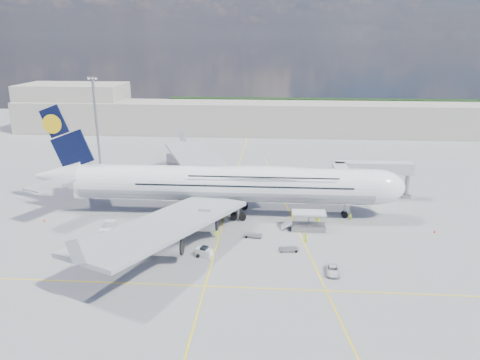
# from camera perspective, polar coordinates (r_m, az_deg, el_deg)

# --- Properties ---
(ground) EXTENTS (300.00, 300.00, 0.00)m
(ground) POSITION_cam_1_polar(r_m,az_deg,el_deg) (90.45, -2.46, -6.47)
(ground) COLOR gray
(ground) RESTS_ON ground
(taxi_line_main) EXTENTS (0.25, 220.00, 0.01)m
(taxi_line_main) POSITION_cam_1_polar(r_m,az_deg,el_deg) (90.45, -2.46, -6.47)
(taxi_line_main) COLOR yellow
(taxi_line_main) RESTS_ON ground
(taxi_line_cross) EXTENTS (120.00, 0.25, 0.01)m
(taxi_line_cross) POSITION_cam_1_polar(r_m,az_deg,el_deg) (72.74, -4.29, -12.78)
(taxi_line_cross) COLOR yellow
(taxi_line_cross) RESTS_ON ground
(taxi_line_diag) EXTENTS (14.16, 99.06, 0.01)m
(taxi_line_diag) POSITION_cam_1_polar(r_m,az_deg,el_deg) (99.23, 6.28, -4.35)
(taxi_line_diag) COLOR yellow
(taxi_line_diag) RESTS_ON ground
(airliner) EXTENTS (77.26, 79.15, 23.71)m
(airliner) POSITION_cam_1_polar(r_m,az_deg,el_deg) (97.31, -1.69, -0.40)
(airliner) COLOR white
(airliner) RESTS_ON ground
(jet_bridge) EXTENTS (18.80, 12.10, 8.50)m
(jet_bridge) POSITION_cam_1_polar(r_m,az_deg,el_deg) (109.15, 14.53, 1.00)
(jet_bridge) COLOR #B7B7BC
(jet_bridge) RESTS_ON ground
(cargo_loader) EXTENTS (8.53, 3.20, 3.67)m
(cargo_loader) POSITION_cam_1_polar(r_m,az_deg,el_deg) (92.35, 8.20, -5.28)
(cargo_loader) COLOR silver
(cargo_loader) RESTS_ON ground
(light_mast) EXTENTS (3.00, 0.70, 25.50)m
(light_mast) POSITION_cam_1_polar(r_m,az_deg,el_deg) (138.61, -17.11, 6.87)
(light_mast) COLOR gray
(light_mast) RESTS_ON ground
(terminal) EXTENTS (180.00, 16.00, 12.00)m
(terminal) POSITION_cam_1_polar(r_m,az_deg,el_deg) (180.10, 0.97, 7.53)
(terminal) COLOR #B2AD9E
(terminal) RESTS_ON ground
(hangar) EXTENTS (40.00, 22.00, 18.00)m
(hangar) POSITION_cam_1_polar(r_m,az_deg,el_deg) (200.85, -19.53, 8.43)
(hangar) COLOR #B2AD9E
(hangar) RESTS_ON ground
(tree_line) EXTENTS (160.00, 6.00, 8.00)m
(tree_line) POSITION_cam_1_polar(r_m,az_deg,el_deg) (226.60, 11.90, 8.66)
(tree_line) COLOR #193814
(tree_line) RESTS_ON ground
(dolly_row_a) EXTENTS (2.77, 1.59, 1.71)m
(dolly_row_a) POSITION_cam_1_polar(r_m,az_deg,el_deg) (95.34, -15.50, -5.24)
(dolly_row_a) COLOR gray
(dolly_row_a) RESTS_ON ground
(dolly_row_b) EXTENTS (3.56, 2.74, 0.46)m
(dolly_row_b) POSITION_cam_1_polar(r_m,az_deg,el_deg) (83.08, -17.77, -9.32)
(dolly_row_b) COLOR gray
(dolly_row_b) RESTS_ON ground
(dolly_row_c) EXTENTS (2.92, 1.72, 0.41)m
(dolly_row_c) POSITION_cam_1_polar(r_m,az_deg,el_deg) (84.53, -12.31, -8.42)
(dolly_row_c) COLOR gray
(dolly_row_c) RESTS_ON ground
(dolly_back) EXTENTS (3.32, 2.39, 1.89)m
(dolly_back) POSITION_cam_1_polar(r_m,az_deg,el_deg) (91.04, -16.03, -6.31)
(dolly_back) COLOR gray
(dolly_back) RESTS_ON ground
(dolly_nose_far) EXTENTS (3.52, 2.48, 0.47)m
(dolly_nose_far) POSITION_cam_1_polar(r_m,az_deg,el_deg) (88.55, 1.62, -6.75)
(dolly_nose_far) COLOR gray
(dolly_nose_far) RESTS_ON ground
(dolly_nose_near) EXTENTS (3.43, 2.19, 0.47)m
(dolly_nose_near) POSITION_cam_1_polar(r_m,az_deg,el_deg) (83.55, 5.96, -8.37)
(dolly_nose_near) COLOR gray
(dolly_nose_near) RESTS_ON ground
(baggage_tug) EXTENTS (3.20, 2.34, 1.82)m
(baggage_tug) POSITION_cam_1_polar(r_m,az_deg,el_deg) (81.20, -4.38, -8.77)
(baggage_tug) COLOR silver
(baggage_tug) RESTS_ON ground
(catering_truck_inner) EXTENTS (8.05, 4.28, 4.56)m
(catering_truck_inner) POSITION_cam_1_polar(r_m,az_deg,el_deg) (115.36, -4.49, -0.06)
(catering_truck_inner) COLOR gray
(catering_truck_inner) RESTS_ON ground
(catering_truck_outer) EXTENTS (8.00, 4.49, 4.50)m
(catering_truck_outer) POSITION_cam_1_polar(r_m,az_deg,el_deg) (133.86, -7.32, 2.26)
(catering_truck_outer) COLOR gray
(catering_truck_outer) RESTS_ON ground
(service_van) EXTENTS (2.18, 4.37, 1.19)m
(service_van) POSITION_cam_1_polar(r_m,az_deg,el_deg) (77.10, 11.23, -10.74)
(service_van) COLOR silver
(service_van) RESTS_ON ground
(crew_nose) EXTENTS (0.66, 0.54, 1.57)m
(crew_nose) POSITION_cam_1_polar(r_m,az_deg,el_deg) (98.54, 13.30, -4.40)
(crew_nose) COLOR #C5DE17
(crew_nose) RESTS_ON ground
(crew_loader) EXTENTS (1.15, 1.08, 1.88)m
(crew_loader) POSITION_cam_1_polar(r_m,az_deg,el_deg) (95.07, 9.43, -4.87)
(crew_loader) COLOR #DFF419
(crew_loader) RESTS_ON ground
(crew_wing) EXTENTS (0.59, 1.11, 1.81)m
(crew_wing) POSITION_cam_1_polar(r_m,az_deg,el_deg) (89.38, -8.32, -6.31)
(crew_wing) COLOR #CEDA17
(crew_wing) RESTS_ON ground
(crew_van) EXTENTS (0.99, 0.93, 1.71)m
(crew_van) POSITION_cam_1_polar(r_m,az_deg,el_deg) (87.29, 8.03, -6.93)
(crew_van) COLOR #C4E618
(crew_van) RESTS_ON ground
(crew_tug) EXTENTS (1.40, 1.11, 1.89)m
(crew_tug) POSITION_cam_1_polar(r_m,az_deg,el_deg) (88.00, -2.90, -6.50)
(crew_tug) COLOR #B6E518
(crew_tug) RESTS_ON ground
(cone_nose) EXTENTS (0.45, 0.45, 0.57)m
(cone_nose) POSITION_cam_1_polar(r_m,az_deg,el_deg) (97.82, 22.62, -5.80)
(cone_nose) COLOR red
(cone_nose) RESTS_ON ground
(cone_wing_left_inner) EXTENTS (0.41, 0.41, 0.53)m
(cone_wing_left_inner) POSITION_cam_1_polar(r_m,az_deg,el_deg) (109.69, -4.12, -2.02)
(cone_wing_left_inner) COLOR red
(cone_wing_left_inner) RESTS_ON ground
(cone_wing_left_outer) EXTENTS (0.38, 0.38, 0.48)m
(cone_wing_left_outer) POSITION_cam_1_polar(r_m,az_deg,el_deg) (121.76, -3.58, -0.05)
(cone_wing_left_outer) COLOR red
(cone_wing_left_outer) RESTS_ON ground
(cone_wing_right_inner) EXTENTS (0.48, 0.48, 0.61)m
(cone_wing_right_inner) POSITION_cam_1_polar(r_m,az_deg,el_deg) (93.32, -3.59, -5.52)
(cone_wing_right_inner) COLOR red
(cone_wing_right_inner) RESTS_ON ground
(cone_wing_right_outer) EXTENTS (0.45, 0.45, 0.58)m
(cone_wing_right_outer) POSITION_cam_1_polar(r_m,az_deg,el_deg) (87.93, -16.63, -7.75)
(cone_wing_right_outer) COLOR red
(cone_wing_right_outer) RESTS_ON ground
(cone_tail) EXTENTS (0.50, 0.50, 0.63)m
(cone_tail) POSITION_cam_1_polar(r_m,az_deg,el_deg) (103.59, -22.77, -4.53)
(cone_tail) COLOR red
(cone_tail) RESTS_ON ground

